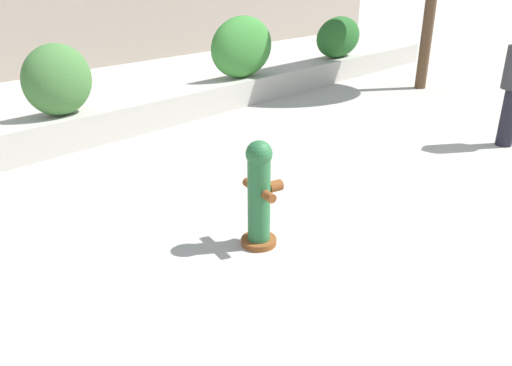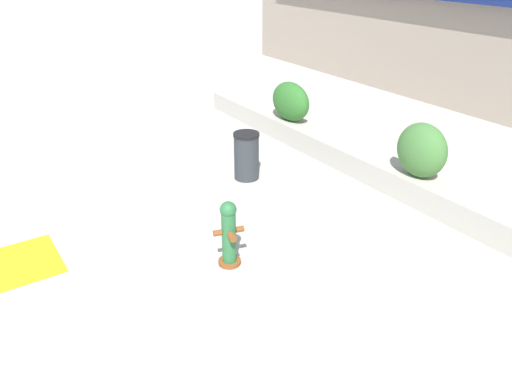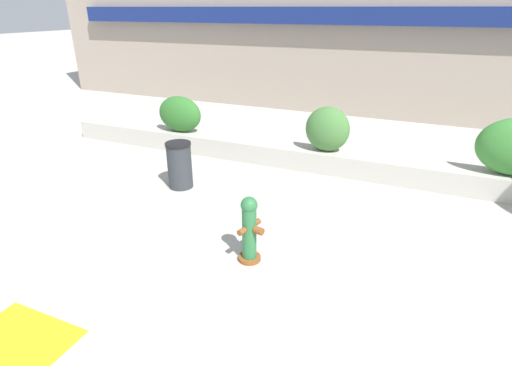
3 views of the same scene
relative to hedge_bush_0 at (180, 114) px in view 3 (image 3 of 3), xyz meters
The scene contains 6 objects.
planter_wall_low 5.74m from the hedge_bush_0, ahead, with size 18.00×0.70×0.50m, color #B7B2A8.
hedge_bush_0 is the anchor object (origin of this frame).
hedge_bush_1 4.05m from the hedge_bush_0, ahead, with size 1.03×0.69×1.05m, color #427538.
fire_hydrant 5.73m from the hedge_bush_0, 46.52° to the right, with size 0.47×0.48×1.08m.
tactile_warning_pad 7.32m from the hedge_bush_0, 73.07° to the right, with size 1.27×1.27×0.01m, color gold.
trash_bin 2.66m from the hedge_bush_0, 57.52° to the right, with size 0.55×0.55×1.01m.
Camera 3 is at (0.41, -2.90, 3.61)m, focal length 28.00 mm.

